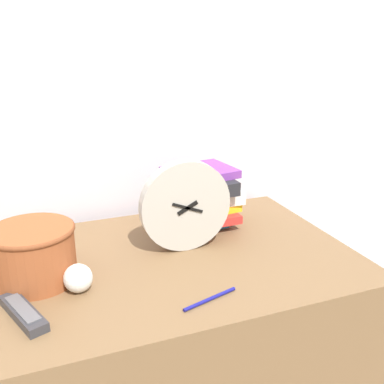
{
  "coord_description": "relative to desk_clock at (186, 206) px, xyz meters",
  "views": [
    {
      "loc": [
        -0.21,
        -0.67,
        1.25
      ],
      "look_at": [
        0.21,
        0.41,
        0.84
      ],
      "focal_mm": 42.0,
      "sensor_mm": 36.0,
      "label": 1
    }
  ],
  "objects": [
    {
      "name": "basket",
      "position": [
        -0.38,
        -0.03,
        -0.05
      ],
      "size": [
        0.2,
        0.2,
        0.13
      ],
      "color": "#994C28",
      "rests_on": "desk"
    },
    {
      "name": "tv_remote",
      "position": [
        -0.42,
        -0.17,
        -0.11
      ],
      "size": [
        0.09,
        0.16,
        0.02
      ],
      "color": "#333338",
      "rests_on": "desk"
    },
    {
      "name": "wall_back",
      "position": [
        -0.17,
        0.35,
        0.37
      ],
      "size": [
        6.0,
        0.04,
        2.4
      ],
      "color": "silver",
      "rests_on": "ground_plane"
    },
    {
      "name": "book_stack",
      "position": [
        0.09,
        0.13,
        -0.03
      ],
      "size": [
        0.25,
        0.2,
        0.17
      ],
      "color": "#2D9ED1",
      "rests_on": "desk"
    },
    {
      "name": "desk_clock",
      "position": [
        0.0,
        0.0,
        0.0
      ],
      "size": [
        0.24,
        0.04,
        0.24
      ],
      "color": "#B7B2A8",
      "rests_on": "desk"
    },
    {
      "name": "desk",
      "position": [
        -0.17,
        -0.03,
        -0.48
      ],
      "size": [
        1.17,
        0.63,
        0.71
      ],
      "color": "brown",
      "rests_on": "ground_plane"
    },
    {
      "name": "crumpled_paper_ball",
      "position": [
        -0.3,
        -0.11,
        -0.09
      ],
      "size": [
        0.06,
        0.06,
        0.06
      ],
      "color": "white",
      "rests_on": "desk"
    },
    {
      "name": "pen",
      "position": [
        -0.04,
        -0.26,
        -0.12
      ],
      "size": [
        0.14,
        0.05,
        0.01
      ],
      "color": "navy",
      "rests_on": "desk"
    }
  ]
}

